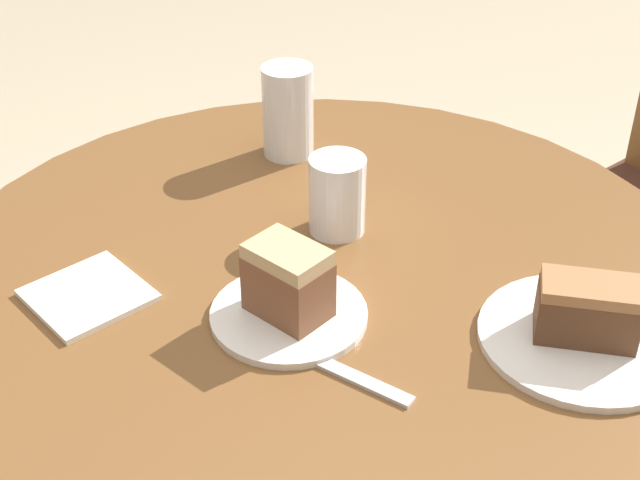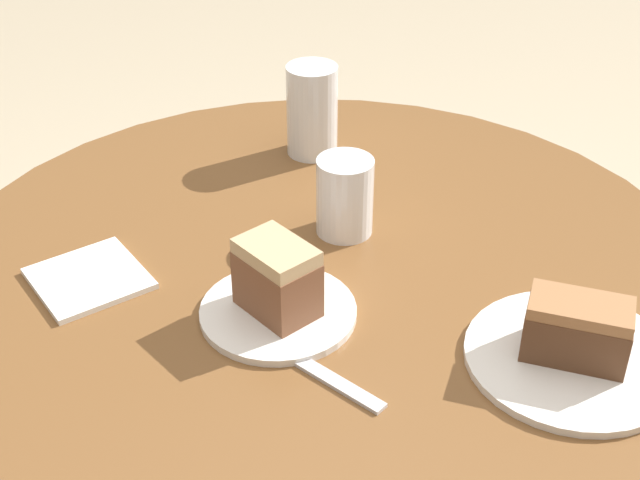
# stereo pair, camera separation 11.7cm
# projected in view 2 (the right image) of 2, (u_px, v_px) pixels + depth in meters

# --- Properties ---
(table) EXTENTS (1.06, 1.06, 0.76)m
(table) POSITION_uv_depth(u_px,v_px,m) (320.00, 378.00, 1.30)
(table) COLOR brown
(table) RESTS_ON ground_plane
(plate_near) EXTENTS (0.19, 0.19, 0.01)m
(plate_near) POSITION_uv_depth(u_px,v_px,m) (278.00, 312.00, 1.10)
(plate_near) COLOR white
(plate_near) RESTS_ON table
(plate_far) EXTENTS (0.25, 0.25, 0.01)m
(plate_far) POSITION_uv_depth(u_px,v_px,m) (571.00, 358.00, 1.03)
(plate_far) COLOR white
(plate_far) RESTS_ON table
(cake_slice_near) EXTENTS (0.10, 0.07, 0.09)m
(cake_slice_near) POSITION_uv_depth(u_px,v_px,m) (277.00, 278.00, 1.07)
(cake_slice_near) COLOR brown
(cake_slice_near) RESTS_ON plate_near
(cake_slice_far) EXTENTS (0.13, 0.12, 0.08)m
(cake_slice_far) POSITION_uv_depth(u_px,v_px,m) (577.00, 329.00, 1.00)
(cake_slice_far) COLOR brown
(cake_slice_far) RESTS_ON plate_far
(glass_lemonade) EXTENTS (0.08, 0.08, 0.15)m
(glass_lemonade) POSITION_uv_depth(u_px,v_px,m) (312.00, 115.00, 1.43)
(glass_lemonade) COLOR beige
(glass_lemonade) RESTS_ON table
(glass_water) EXTENTS (0.08, 0.08, 0.11)m
(glass_water) POSITION_uv_depth(u_px,v_px,m) (345.00, 199.00, 1.24)
(glass_water) COLOR silver
(glass_water) RESTS_ON table
(napkin_stack) EXTENTS (0.14, 0.14, 0.01)m
(napkin_stack) POSITION_uv_depth(u_px,v_px,m) (89.00, 278.00, 1.16)
(napkin_stack) COLOR white
(napkin_stack) RESTS_ON table
(fork) EXTENTS (0.17, 0.05, 0.00)m
(fork) POSITION_uv_depth(u_px,v_px,m) (322.00, 374.00, 1.01)
(fork) COLOR silver
(fork) RESTS_ON table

